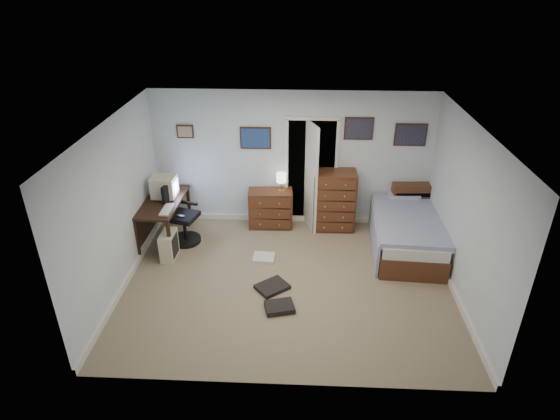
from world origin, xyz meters
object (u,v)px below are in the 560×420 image
object	(u,v)px
office_chair	(181,220)
tall_dresser	(334,200)
low_dresser	(270,208)
computer_desk	(158,210)
bed	(406,230)

from	to	relation	value
office_chair	tall_dresser	bearing A→B (deg)	28.07
low_dresser	tall_dresser	world-z (taller)	tall_dresser
computer_desk	low_dresser	size ratio (longest dim) A/B	1.72
tall_dresser	computer_desk	bearing A→B (deg)	-171.49
office_chair	tall_dresser	xyz separation A→B (m)	(2.68, 0.61, 0.14)
tall_dresser	bed	xyz separation A→B (m)	(1.21, -0.62, -0.24)
computer_desk	bed	xyz separation A→B (m)	(4.28, -0.02, -0.28)
computer_desk	low_dresser	xyz separation A→B (m)	(1.91, 0.62, -0.25)
low_dresser	office_chair	bearing A→B (deg)	-160.79
computer_desk	office_chair	distance (m)	0.43
computer_desk	tall_dresser	bearing A→B (deg)	12.58
computer_desk	bed	world-z (taller)	computer_desk
computer_desk	bed	size ratio (longest dim) A/B	0.64
low_dresser	tall_dresser	size ratio (longest dim) A/B	0.72
low_dresser	tall_dresser	distance (m)	1.18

